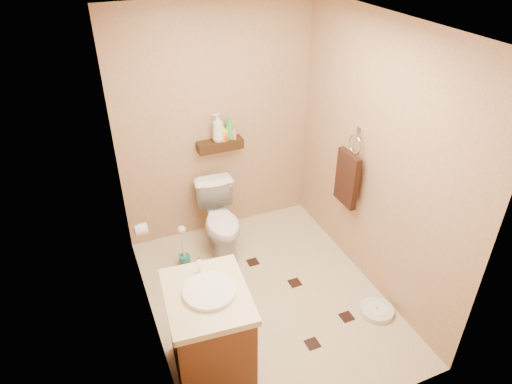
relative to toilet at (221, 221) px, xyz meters
name	(u,v)px	position (x,y,z in m)	size (l,w,h in m)	color
ground	(266,298)	(0.13, -0.83, -0.35)	(2.50, 2.50, 0.00)	beige
wall_back	(217,125)	(0.13, 0.42, 0.85)	(2.00, 0.04, 2.40)	tan
wall_front	(359,292)	(0.13, -2.08, 0.85)	(2.00, 0.04, 2.40)	tan
wall_left	(139,214)	(-0.87, -0.83, 0.85)	(0.04, 2.50, 2.40)	tan
wall_right	(376,162)	(1.13, -0.83, 0.85)	(0.04, 2.50, 2.40)	tan
ceiling	(271,25)	(0.13, -0.83, 2.05)	(2.00, 2.50, 0.02)	silver
wall_shelf	(220,145)	(0.13, 0.34, 0.67)	(0.46, 0.14, 0.10)	#331B0E
floor_accents	(270,301)	(0.15, -0.89, -0.35)	(1.29, 1.23, 0.01)	black
toilet	(221,221)	(0.00, 0.00, 0.00)	(0.39, 0.69, 0.70)	white
vanity	(210,334)	(-0.56, -1.39, 0.08)	(0.62, 0.73, 0.96)	brown
bathroom_scale	(377,310)	(0.95, -1.38, -0.32)	(0.33, 0.33, 0.06)	silver
toilet_brush	(184,252)	(-0.43, -0.11, -0.18)	(0.11, 0.11, 0.48)	#1B6F61
towel_ring	(348,176)	(1.05, -0.58, 0.59)	(0.12, 0.30, 0.76)	silver
toilet_paper	(141,230)	(-0.81, -0.18, 0.25)	(0.12, 0.11, 0.12)	silver
bottle_a	(218,127)	(0.12, 0.34, 0.86)	(0.11, 0.11, 0.29)	silver
bottle_b	(223,132)	(0.17, 0.34, 0.81)	(0.08, 0.08, 0.18)	yellow
bottle_c	(224,134)	(0.18, 0.34, 0.79)	(0.10, 0.10, 0.13)	#DE4C1A
bottle_d	(230,128)	(0.24, 0.34, 0.84)	(0.09, 0.09, 0.23)	green
bottle_e	(232,131)	(0.27, 0.34, 0.80)	(0.07, 0.07, 0.16)	#F68452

